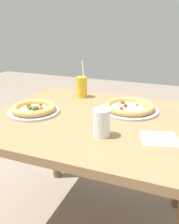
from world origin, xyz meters
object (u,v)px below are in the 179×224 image
drink_cup_colored (82,87)px  water_cup_clear (102,122)px  pizza_far (129,107)px  pizza_near (34,109)px

drink_cup_colored → water_cup_clear: 0.61m
drink_cup_colored → water_cup_clear: bearing=-58.4°
drink_cup_colored → water_cup_clear: size_ratio=1.95×
pizza_far → drink_cup_colored: drink_cup_colored is taller
drink_cup_colored → pizza_near: bearing=-109.1°
pizza_far → water_cup_clear: (-0.04, -0.37, 0.04)m
pizza_far → drink_cup_colored: bearing=157.2°
pizza_far → drink_cup_colored: size_ratio=1.35×
pizza_far → pizza_near: bearing=-155.3°
pizza_far → water_cup_clear: size_ratio=2.63×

